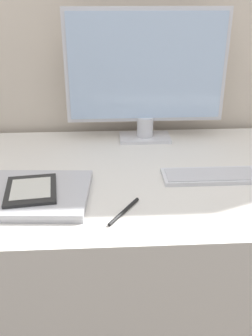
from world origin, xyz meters
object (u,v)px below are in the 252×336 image
object	(u,v)px
keyboard	(210,176)
pen	(124,211)
monitor	(146,73)
ereader	(31,189)
laptop	(32,194)

from	to	relation	value
keyboard	pen	size ratio (longest dim) A/B	2.35
keyboard	pen	distance (m)	0.32
monitor	ereader	bearing A→B (deg)	-129.24
pen	monitor	bearing A→B (deg)	78.51
ereader	pen	xyz separation A→B (m)	(0.24, -0.09, -0.02)
monitor	keyboard	bearing A→B (deg)	-64.06
ereader	laptop	bearing A→B (deg)	57.23
keyboard	pen	bearing A→B (deg)	-146.03
pen	laptop	bearing A→B (deg)	159.57
monitor	pen	xyz separation A→B (m)	(-0.10, -0.51, -0.24)
ereader	pen	bearing A→B (deg)	-19.99
laptop	ereader	bearing A→B (deg)	-122.77
monitor	laptop	size ratio (longest dim) A/B	1.79
keyboard	laptop	distance (m)	0.51
monitor	ereader	distance (m)	0.59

